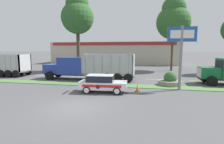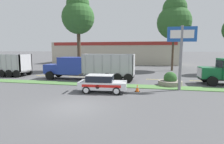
{
  "view_description": "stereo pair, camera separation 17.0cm",
  "coord_description": "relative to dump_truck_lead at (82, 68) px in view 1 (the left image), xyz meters",
  "views": [
    {
      "loc": [
        4.61,
        -10.79,
        3.9
      ],
      "look_at": [
        0.82,
        8.42,
        1.36
      ],
      "focal_mm": 28.0,
      "sensor_mm": 36.0,
      "label": 1
    },
    {
      "loc": [
        4.77,
        -10.75,
        3.9
      ],
      "look_at": [
        0.82,
        8.42,
        1.36
      ],
      "focal_mm": 28.0,
      "sensor_mm": 36.0,
      "label": 2
    }
  ],
  "objects": [
    {
      "name": "centre_line_5",
      "position": [
        9.36,
        1.8,
        -1.55
      ],
      "size": [
        2.4,
        0.14,
        0.01
      ],
      "primitive_type": "cube",
      "color": "yellow",
      "rests_on": "ground_plane"
    },
    {
      "name": "grass_verge",
      "position": [
        3.62,
        -3.09,
        -1.52
      ],
      "size": [
        120.0,
        1.77,
        0.06
      ],
      "primitive_type": "cube",
      "color": "#517F42",
      "rests_on": "ground_plane"
    },
    {
      "name": "centre_line_4",
      "position": [
        3.96,
        1.8,
        -1.55
      ],
      "size": [
        2.4,
        0.14,
        0.01
      ],
      "primitive_type": "cube",
      "color": "yellow",
      "rests_on": "ground_plane"
    },
    {
      "name": "traffic_cone",
      "position": [
        7.49,
        -5.38,
        -1.2
      ],
      "size": [
        0.45,
        0.45,
        0.71
      ],
      "color": "black",
      "rests_on": "ground_plane"
    },
    {
      "name": "centre_line_3",
      "position": [
        -1.44,
        1.8,
        -1.55
      ],
      "size": [
        2.4,
        0.14,
        0.01
      ],
      "primitive_type": "cube",
      "color": "yellow",
      "rests_on": "ground_plane"
    },
    {
      "name": "rally_car",
      "position": [
        4.33,
        -6.15,
        -0.72
      ],
      "size": [
        4.42,
        2.09,
        1.63
      ],
      "color": "white",
      "rests_on": "ground_plane"
    },
    {
      "name": "dump_truck_lead",
      "position": [
        0.0,
        0.0,
        0.0
      ],
      "size": [
        11.87,
        2.65,
        3.32
      ],
      "color": "black",
      "rests_on": "ground_plane"
    },
    {
      "name": "ground_plane",
      "position": [
        3.62,
        -10.59,
        -1.55
      ],
      "size": [
        600.0,
        600.0,
        0.0
      ],
      "primitive_type": "plane",
      "color": "#515154"
    },
    {
      "name": "centre_line_2",
      "position": [
        -6.84,
        1.8,
        -1.55
      ],
      "size": [
        2.4,
        0.14,
        0.01
      ],
      "primitive_type": "cube",
      "color": "yellow",
      "rests_on": "ground_plane"
    },
    {
      "name": "store_building_backdrop",
      "position": [
        -0.67,
        27.97,
        1.34
      ],
      "size": [
        33.14,
        12.1,
        5.78
      ],
      "color": "#BCB29E",
      "rests_on": "ground_plane"
    },
    {
      "name": "centre_line_1",
      "position": [
        -12.24,
        1.8,
        -1.55
      ],
      "size": [
        2.4,
        0.14,
        0.01
      ],
      "primitive_type": "cube",
      "color": "yellow",
      "rests_on": "ground_plane"
    },
    {
      "name": "centre_line_6",
      "position": [
        14.76,
        1.8,
        -1.55
      ],
      "size": [
        2.4,
        0.14,
        0.01
      ],
      "primitive_type": "cube",
      "color": "yellow",
      "rests_on": "ground_plane"
    },
    {
      "name": "tree_behind_right",
      "position": [
        12.77,
        12.2,
        7.72
      ],
      "size": [
        5.98,
        5.98,
        13.16
      ],
      "color": "#473828",
      "rests_on": "ground_plane"
    },
    {
      "name": "store_sign_post",
      "position": [
        11.41,
        -3.89,
        2.76
      ],
      "size": [
        2.62,
        0.28,
        6.09
      ],
      "color": "gray",
      "rests_on": "ground_plane"
    },
    {
      "name": "stone_planter",
      "position": [
        10.81,
        -1.77,
        -1.05
      ],
      "size": [
        2.53,
        2.53,
        1.49
      ],
      "color": "gray",
      "rests_on": "ground_plane"
    },
    {
      "name": "tree_behind_left",
      "position": [
        -3.8,
        8.36,
        8.38
      ],
      "size": [
        5.68,
        5.68,
        13.68
      ],
      "color": "#473828",
      "rests_on": "ground_plane"
    }
  ]
}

